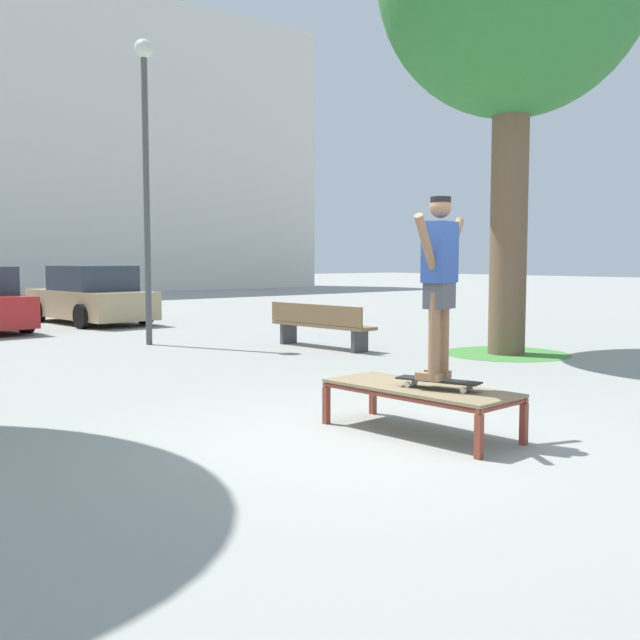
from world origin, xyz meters
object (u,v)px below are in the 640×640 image
at_px(skateboard, 438,381).
at_px(skater, 439,274).
at_px(car_tan, 91,297).
at_px(skate_box, 419,391).
at_px(park_bench, 320,324).
at_px(light_post, 146,146).

bearing_deg(skateboard, skater, 107.47).
distance_m(skateboard, car_tan, 14.24).
bearing_deg(skateboard, skate_box, 94.08).
xyz_separation_m(skate_box, skateboard, (0.02, -0.22, 0.12)).
bearing_deg(car_tan, park_bench, -81.34).
xyz_separation_m(skate_box, light_post, (1.37, 8.45, 3.41)).
xyz_separation_m(car_tan, park_bench, (1.21, -7.93, -0.24)).
distance_m(skater, car_tan, 14.26).
xyz_separation_m(skate_box, car_tan, (2.39, 13.81, 0.28)).
bearing_deg(car_tan, light_post, -100.78).
xyz_separation_m(skater, light_post, (1.36, 8.67, 2.29)).
distance_m(car_tan, light_post, 6.30).
bearing_deg(skate_box, skater, -86.02).
relative_size(skate_box, car_tan, 0.45).
bearing_deg(skate_box, car_tan, 80.17).
xyz_separation_m(skateboard, light_post, (1.36, 8.67, 3.29)).
distance_m(skateboard, light_post, 9.37).
relative_size(car_tan, light_post, 0.74).
bearing_deg(park_bench, skate_box, -121.47).
xyz_separation_m(skateboard, skater, (-0.00, 0.00, 0.99)).
xyz_separation_m(skateboard, car_tan, (2.38, 14.04, 0.15)).
relative_size(skate_box, light_post, 0.33).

